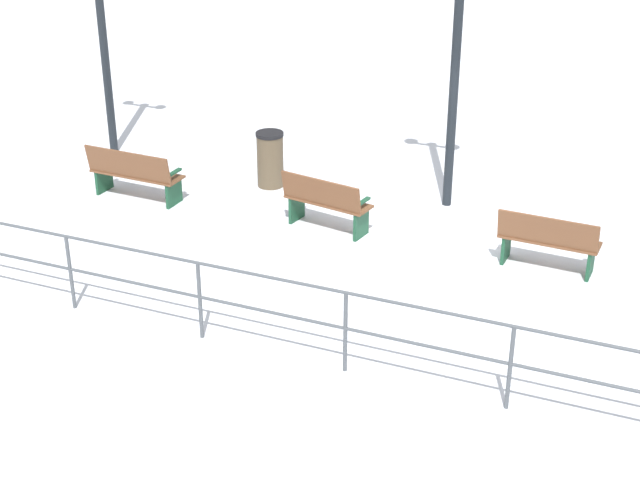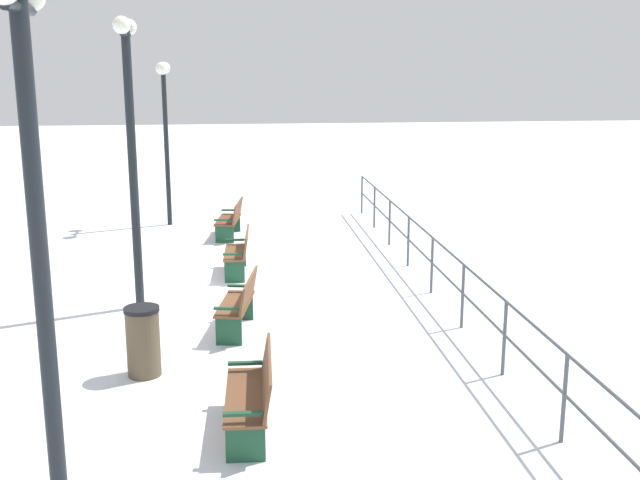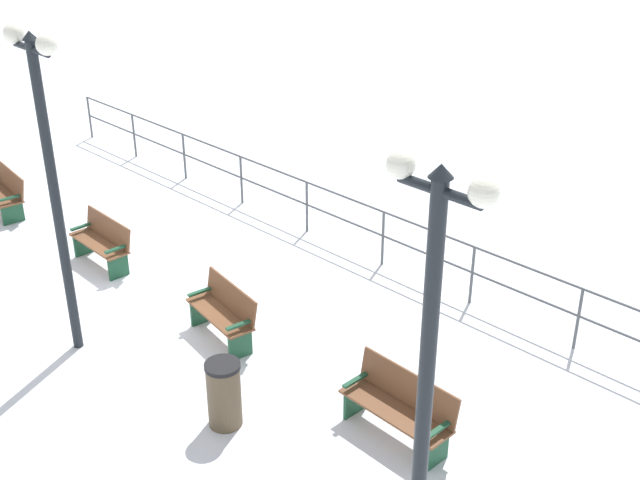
% 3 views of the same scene
% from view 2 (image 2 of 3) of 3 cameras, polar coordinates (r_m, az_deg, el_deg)
% --- Properties ---
extents(ground_plane, '(80.00, 80.00, 0.00)m').
position_cam_2_polar(ground_plane, '(14.15, -6.44, -4.39)').
color(ground_plane, white).
rests_on(ground_plane, ground).
extents(bench_nearest, '(0.74, 1.51, 0.90)m').
position_cam_2_polar(bench_nearest, '(19.03, -6.59, 1.57)').
color(bench_nearest, brown).
rests_on(bench_nearest, ground).
extents(bench_second, '(0.55, 1.44, 0.90)m').
position_cam_2_polar(bench_second, '(15.68, -6.00, -0.85)').
color(bench_second, brown).
rests_on(bench_second, ground).
extents(bench_third, '(0.73, 1.46, 0.92)m').
position_cam_2_polar(bench_third, '(12.35, -5.96, -4.65)').
color(bench_third, brown).
rests_on(bench_third, ground).
extents(bench_fourth, '(0.60, 1.64, 0.92)m').
position_cam_2_polar(bench_fourth, '(9.15, -4.94, -11.19)').
color(bench_fourth, brown).
rests_on(bench_fourth, ground).
extents(lamppost_near, '(0.31, 1.08, 4.21)m').
position_cam_2_polar(lamppost_near, '(20.42, -11.40, 9.67)').
color(lamppost_near, black).
rests_on(lamppost_near, ground).
extents(lamppost_middle, '(0.28, 1.13, 4.92)m').
position_cam_2_polar(lamppost_middle, '(13.39, -13.83, 8.40)').
color(lamppost_middle, black).
rests_on(lamppost_middle, ground).
extents(lamppost_far, '(0.26, 1.08, 4.89)m').
position_cam_2_polar(lamppost_far, '(6.96, -20.30, 2.67)').
color(lamppost_far, black).
rests_on(lamppost_far, ground).
extents(waterfront_railing, '(0.05, 15.61, 1.08)m').
position_cam_2_polar(waterfront_railing, '(14.42, 8.29, -1.12)').
color(waterfront_railing, '#4C5156').
rests_on(waterfront_railing, ground).
extents(trash_bin, '(0.48, 0.48, 0.98)m').
position_cam_2_polar(trash_bin, '(10.91, -12.93, -7.30)').
color(trash_bin, brown).
rests_on(trash_bin, ground).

